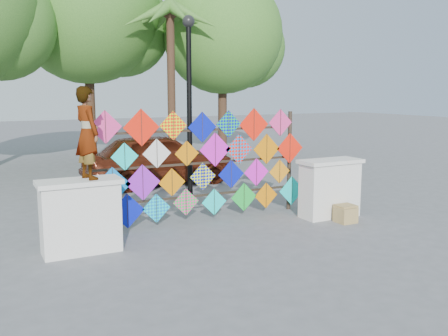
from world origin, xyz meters
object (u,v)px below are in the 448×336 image
Objects in this scene: sedan at (159,159)px; lamppost at (189,94)px; kite_rack at (204,164)px; vendor_woman at (87,133)px.

lamppost is (-0.39, -3.21, 1.93)m from sedan.
kite_rack is at bearing 171.30° from sedan.
sedan is at bearing -45.01° from vendor_woman.
lamppost reaches higher than vendor_woman.
kite_rack is 1.10× the size of sedan.
kite_rack is 1.94m from lamppost.
lamppost is at bearing -66.41° from vendor_woman.
vendor_woman is (-2.61, -0.93, 0.83)m from kite_rack.
lamppost is (2.83, 2.20, 0.63)m from vendor_woman.
vendor_woman is 0.35× the size of lamppost.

